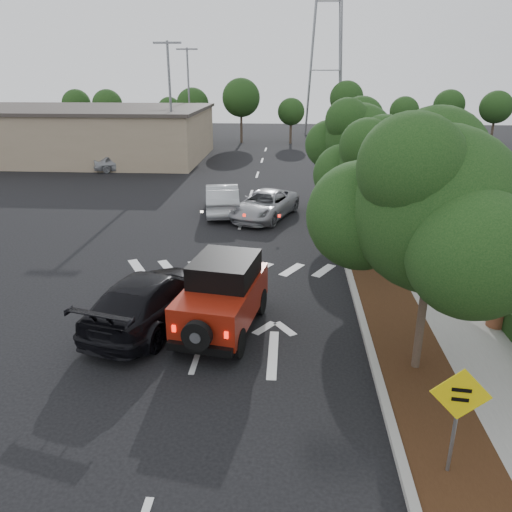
# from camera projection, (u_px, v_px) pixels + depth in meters

# --- Properties ---
(ground) EXTENTS (120.00, 120.00, 0.00)m
(ground) POSITION_uv_depth(u_px,v_px,m) (199.00, 351.00, 13.41)
(ground) COLOR black
(ground) RESTS_ON ground
(curb) EXTENTS (0.20, 70.00, 0.15)m
(curb) POSITION_uv_depth(u_px,v_px,m) (335.00, 223.00, 24.30)
(curb) COLOR #9E9B93
(curb) RESTS_ON ground
(planting_strip) EXTENTS (1.80, 70.00, 0.12)m
(planting_strip) POSITION_uv_depth(u_px,v_px,m) (356.00, 224.00, 24.24)
(planting_strip) COLOR black
(planting_strip) RESTS_ON ground
(sidewalk) EXTENTS (2.00, 70.00, 0.12)m
(sidewalk) POSITION_uv_depth(u_px,v_px,m) (396.00, 225.00, 24.12)
(sidewalk) COLOR gray
(sidewalk) RESTS_ON ground
(hedge) EXTENTS (0.80, 70.00, 0.80)m
(hedge) POSITION_uv_depth(u_px,v_px,m) (426.00, 219.00, 23.91)
(hedge) COLOR black
(hedge) RESTS_ON ground
(commercial_building) EXTENTS (22.00, 12.00, 4.00)m
(commercial_building) POSITION_uv_depth(u_px,v_px,m) (72.00, 134.00, 41.75)
(commercial_building) COLOR gray
(commercial_building) RESTS_ON ground
(transmission_tower) EXTENTS (7.00, 4.00, 28.00)m
(transmission_tower) POSITION_uv_depth(u_px,v_px,m) (322.00, 134.00, 57.86)
(transmission_tower) COLOR slate
(transmission_tower) RESTS_ON ground
(street_tree_near) EXTENTS (3.80, 3.80, 5.92)m
(street_tree_near) POSITION_uv_depth(u_px,v_px,m) (415.00, 370.00, 12.59)
(street_tree_near) COLOR black
(street_tree_near) RESTS_ON ground
(street_tree_mid) EXTENTS (3.20, 3.20, 5.32)m
(street_tree_mid) POSITION_uv_depth(u_px,v_px,m) (373.00, 267.00, 19.13)
(street_tree_mid) COLOR black
(street_tree_mid) RESTS_ON ground
(street_tree_far) EXTENTS (3.40, 3.40, 5.62)m
(street_tree_far) POSITION_uv_depth(u_px,v_px,m) (353.00, 219.00, 25.20)
(street_tree_far) COLOR black
(street_tree_far) RESTS_ON ground
(light_pole_a) EXTENTS (2.00, 0.22, 9.00)m
(light_pole_a) POSITION_uv_depth(u_px,v_px,m) (174.00, 168.00, 38.11)
(light_pole_a) COLOR slate
(light_pole_a) RESTS_ON ground
(light_pole_b) EXTENTS (2.00, 0.22, 9.00)m
(light_pole_b) POSITION_uv_depth(u_px,v_px,m) (191.00, 146.00, 49.38)
(light_pole_b) COLOR slate
(light_pole_b) RESTS_ON ground
(red_jeep) EXTENTS (2.44, 4.30, 2.12)m
(red_jeep) POSITION_uv_depth(u_px,v_px,m) (224.00, 293.00, 14.32)
(red_jeep) COLOR black
(red_jeep) RESTS_ON ground
(silver_suv_ahead) EXTENTS (3.79, 5.35, 1.35)m
(silver_suv_ahead) POSITION_uv_depth(u_px,v_px,m) (265.00, 205.00, 25.25)
(silver_suv_ahead) COLOR #94959B
(silver_suv_ahead) RESTS_ON ground
(black_suv_oncoming) EXTENTS (3.48, 5.73, 1.55)m
(black_suv_oncoming) POSITION_uv_depth(u_px,v_px,m) (152.00, 298.00, 14.73)
(black_suv_oncoming) COLOR black
(black_suv_oncoming) RESTS_ON ground
(silver_sedan_oncoming) EXTENTS (2.35, 4.88, 1.54)m
(silver_sedan_oncoming) POSITION_uv_depth(u_px,v_px,m) (222.00, 198.00, 26.09)
(silver_sedan_oncoming) COLOR #AEB1B6
(silver_sedan_oncoming) RESTS_ON ground
(parked_suv) EXTENTS (4.14, 2.83, 1.31)m
(parked_suv) POSITION_uv_depth(u_px,v_px,m) (120.00, 162.00, 36.97)
(parked_suv) COLOR #A1A3A8
(parked_suv) RESTS_ON ground
(speed_hump_sign) EXTENTS (1.04, 0.14, 2.23)m
(speed_hump_sign) POSITION_uv_depth(u_px,v_px,m) (458.00, 407.00, 8.77)
(speed_hump_sign) COLOR slate
(speed_hump_sign) RESTS_ON ground
(terracotta_planter) EXTENTS (0.65, 0.65, 1.13)m
(terracotta_planter) POSITION_uv_depth(u_px,v_px,m) (498.00, 306.00, 14.29)
(terracotta_planter) COLOR brown
(terracotta_planter) RESTS_ON ground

